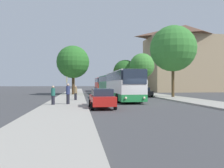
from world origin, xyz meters
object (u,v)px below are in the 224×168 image
at_px(pedestrian_walking_back, 53,95).
at_px(parked_car_left_curb, 102,98).
at_px(tree_left_far, 73,62).
at_px(parked_car_right_near, 143,92).
at_px(bus_stop_sign, 67,86).
at_px(pedestrian_waiting_near, 68,94).
at_px(bus_rear, 101,84).
at_px(tree_left_near, 74,62).
at_px(tree_right_near, 173,49).
at_px(bus_front, 123,85).
at_px(bus_middle, 108,84).
at_px(tree_right_far, 142,66).
at_px(pedestrian_waiting_far, 76,93).
at_px(tree_right_mid, 125,72).

bearing_deg(pedestrian_walking_back, parked_car_left_curb, 155.54).
xyz_separation_m(parked_car_left_curb, tree_left_far, (-2.98, 20.74, 4.97)).
height_order(parked_car_right_near, bus_stop_sign, bus_stop_sign).
bearing_deg(pedestrian_waiting_near, bus_rear, 170.64).
height_order(pedestrian_waiting_near, tree_left_far, tree_left_far).
bearing_deg(pedestrian_waiting_near, tree_left_near, -178.98).
bearing_deg(pedestrian_waiting_near, tree_right_near, 123.48).
xyz_separation_m(parked_car_left_curb, parked_car_right_near, (7.84, 14.79, -0.07)).
height_order(bus_front, parked_car_left_curb, bus_front).
height_order(bus_middle, parked_car_right_near, bus_middle).
height_order(bus_stop_sign, tree_right_far, tree_right_far).
xyz_separation_m(bus_front, bus_stop_sign, (-6.51, -2.66, -0.07)).
xyz_separation_m(bus_front, tree_left_far, (-6.34, 12.57, 3.95)).
bearing_deg(tree_right_far, bus_front, -114.38).
xyz_separation_m(parked_car_left_curb, bus_stop_sign, (-3.14, 5.51, 0.95)).
bearing_deg(pedestrian_walking_back, pedestrian_waiting_near, -162.61).
distance_m(pedestrian_waiting_far, tree_left_near, 17.91).
distance_m(tree_left_near, tree_right_mid, 17.81).
relative_size(bus_front, bus_stop_sign, 4.55).
bearing_deg(tree_right_mid, tree_left_far, -128.06).
bearing_deg(parked_car_right_near, tree_right_far, -107.55).
bearing_deg(tree_right_mid, pedestrian_walking_back, -111.76).
distance_m(pedestrian_waiting_far, tree_right_mid, 32.14).
distance_m(pedestrian_walking_back, tree_right_far, 26.01).
xyz_separation_m(pedestrian_waiting_far, tree_left_near, (-0.67, 17.10, 5.29)).
height_order(pedestrian_walking_back, tree_left_far, tree_left_far).
bearing_deg(tree_left_near, parked_car_right_near, -42.23).
bearing_deg(bus_front, tree_right_near, 22.96).
relative_size(bus_middle, tree_right_mid, 1.32).
bearing_deg(pedestrian_walking_back, bus_stop_sign, -104.06).
xyz_separation_m(bus_rear, parked_car_left_curb, (-3.67, -38.92, -1.02)).
bearing_deg(pedestrian_waiting_far, parked_car_left_curb, -76.16).
relative_size(tree_right_near, tree_right_mid, 1.27).
bearing_deg(pedestrian_walking_back, bus_rear, -99.36).
relative_size(pedestrian_waiting_far, tree_left_near, 0.20).
relative_size(pedestrian_waiting_far, tree_right_far, 0.21).
bearing_deg(parked_car_left_curb, bus_stop_sign, 118.82).
bearing_deg(pedestrian_walking_back, bus_middle, -107.25).
bearing_deg(parked_car_right_near, bus_front, 54.02).
distance_m(pedestrian_waiting_far, tree_right_far, 20.68).
bearing_deg(bus_rear, parked_car_left_curb, -94.86).
height_order(bus_rear, tree_left_far, tree_left_far).
height_order(bus_front, bus_stop_sign, bus_front).
distance_m(pedestrian_waiting_near, tree_left_far, 18.86).
bearing_deg(tree_left_near, pedestrian_waiting_far, -87.77).
bearing_deg(tree_left_near, tree_right_near, -42.27).
height_order(bus_middle, bus_stop_sign, bus_middle).
relative_size(tree_right_mid, tree_right_far, 1.02).
xyz_separation_m(pedestrian_waiting_near, pedestrian_walking_back, (-1.29, -0.34, -0.11)).
bearing_deg(pedestrian_waiting_near, pedestrian_waiting_far, 174.12).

